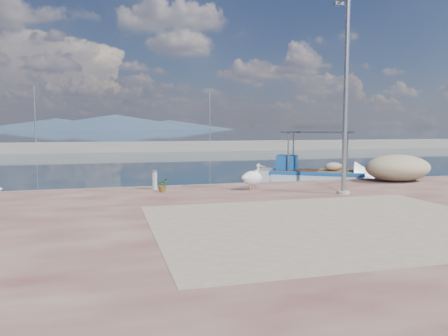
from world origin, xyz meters
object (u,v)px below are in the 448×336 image
at_px(pelican, 253,178).
at_px(bollard_near, 155,179).
at_px(boat_right, 317,178).
at_px(lamp_post, 345,102).

height_order(pelican, bollard_near, pelican).
bearing_deg(bollard_near, boat_right, 23.36).
bearing_deg(lamp_post, pelican, 149.36).
bearing_deg(lamp_post, bollard_near, 155.89).
bearing_deg(boat_right, lamp_post, -76.16).
relative_size(boat_right, pelican, 6.23).
xyz_separation_m(pelican, lamp_post, (2.88, -1.70, 2.82)).
height_order(pelican, lamp_post, lamp_post).
distance_m(pelican, lamp_post, 4.37).
distance_m(pelican, bollard_near, 3.79).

